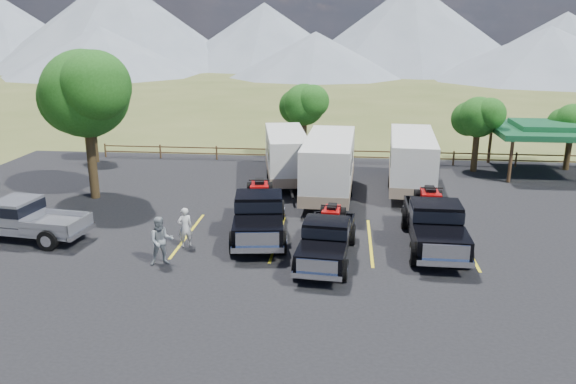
# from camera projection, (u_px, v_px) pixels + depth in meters

# --- Properties ---
(ground) EXTENTS (320.00, 320.00, 0.00)m
(ground) POSITION_uv_depth(u_px,v_px,m) (319.00, 281.00, 20.44)
(ground) COLOR #475423
(ground) RESTS_ON ground
(asphalt_lot) EXTENTS (44.00, 34.00, 0.04)m
(asphalt_lot) POSITION_uv_depth(u_px,v_px,m) (323.00, 249.00, 23.29)
(asphalt_lot) COLOR black
(asphalt_lot) RESTS_ON ground
(stall_lines) EXTENTS (12.12, 5.50, 0.01)m
(stall_lines) POSITION_uv_depth(u_px,v_px,m) (324.00, 240.00, 24.24)
(stall_lines) COLOR gold
(stall_lines) RESTS_ON asphalt_lot
(tree_big_nw) EXTENTS (5.54, 5.18, 7.84)m
(tree_big_nw) POSITION_uv_depth(u_px,v_px,m) (84.00, 94.00, 28.69)
(tree_big_nw) COLOR black
(tree_big_nw) RESTS_ON ground
(tree_ne_a) EXTENTS (3.11, 2.92, 4.76)m
(tree_ne_a) POSITION_uv_depth(u_px,v_px,m) (478.00, 117.00, 34.79)
(tree_ne_a) COLOR black
(tree_ne_a) RESTS_ON ground
(tree_ne_b) EXTENTS (2.77, 2.59, 4.27)m
(tree_ne_b) POSITION_uv_depth(u_px,v_px,m) (572.00, 122.00, 35.26)
(tree_ne_b) COLOR black
(tree_ne_b) RESTS_ON ground
(tree_north) EXTENTS (3.46, 3.24, 5.25)m
(tree_north) POSITION_uv_depth(u_px,v_px,m) (304.00, 105.00, 37.69)
(tree_north) COLOR black
(tree_north) RESTS_ON ground
(tree_nw_small) EXTENTS (2.59, 2.43, 3.85)m
(tree_nw_small) POSITION_uv_depth(u_px,v_px,m) (93.00, 122.00, 37.45)
(tree_nw_small) COLOR black
(tree_nw_small) RESTS_ON ground
(rail_fence) EXTENTS (36.12, 0.12, 1.00)m
(rail_fence) POSITION_uv_depth(u_px,v_px,m) (362.00, 155.00, 37.71)
(rail_fence) COLOR #503B22
(rail_fence) RESTS_ON ground
(pavilion) EXTENTS (6.20, 6.20, 3.22)m
(pavilion) POSITION_uv_depth(u_px,v_px,m) (544.00, 130.00, 34.58)
(pavilion) COLOR #503B22
(pavilion) RESTS_ON ground
(mountain_range) EXTENTS (209.00, 71.00, 20.00)m
(mountain_range) POSITION_uv_depth(u_px,v_px,m) (309.00, 31.00, 120.03)
(mountain_range) COLOR slate
(mountain_range) RESTS_ON ground
(rig_left) EXTENTS (2.95, 6.70, 2.17)m
(rig_left) POSITION_uv_depth(u_px,v_px,m) (259.00, 212.00, 24.63)
(rig_left) COLOR black
(rig_left) RESTS_ON asphalt_lot
(rig_center) EXTENTS (2.37, 5.75, 1.88)m
(rig_center) POSITION_uv_depth(u_px,v_px,m) (327.00, 237.00, 22.06)
(rig_center) COLOR black
(rig_center) RESTS_ON asphalt_lot
(rig_right) EXTENTS (2.36, 6.53, 2.17)m
(rig_right) POSITION_uv_depth(u_px,v_px,m) (434.00, 222.00, 23.38)
(rig_right) COLOR black
(rig_right) RESTS_ON asphalt_lot
(trailer_left) EXTENTS (3.36, 8.51, 2.94)m
(trailer_left) POSITION_uv_depth(u_px,v_px,m) (286.00, 156.00, 33.05)
(trailer_left) COLOR white
(trailer_left) RESTS_ON asphalt_lot
(trailer_center) EXTENTS (2.73, 9.42, 3.27)m
(trailer_center) POSITION_uv_depth(u_px,v_px,m) (329.00, 167.00, 29.74)
(trailer_center) COLOR white
(trailer_center) RESTS_ON asphalt_lot
(trailer_right) EXTENTS (2.85, 9.08, 3.15)m
(trailer_right) POSITION_uv_depth(u_px,v_px,m) (411.00, 162.00, 31.12)
(trailer_right) COLOR white
(trailer_right) RESTS_ON asphalt_lot
(pickup_silver) EXTENTS (6.15, 2.64, 1.79)m
(pickup_silver) POSITION_uv_depth(u_px,v_px,m) (21.00, 219.00, 24.11)
(pickup_silver) COLOR #919399
(pickup_silver) RESTS_ON asphalt_lot
(person_a) EXTENTS (0.74, 0.67, 1.69)m
(person_a) POSITION_uv_depth(u_px,v_px,m) (185.00, 227.00, 23.31)
(person_a) COLOR silver
(person_a) RESTS_ON asphalt_lot
(person_b) EXTENTS (1.14, 1.02, 1.92)m
(person_b) POSITION_uv_depth(u_px,v_px,m) (161.00, 241.00, 21.51)
(person_b) COLOR gray
(person_b) RESTS_ON asphalt_lot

